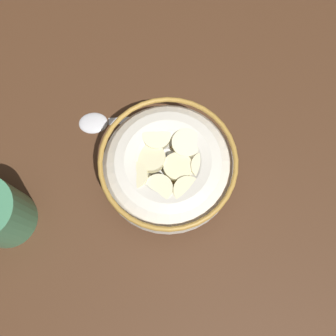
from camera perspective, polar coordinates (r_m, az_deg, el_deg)
ground_plane at (r=51.78cm, az=0.00°, el=-1.26°), size 99.81×99.81×2.00cm
cereal_bowl at (r=47.59cm, az=0.01°, el=0.11°), size 16.47×16.47×6.25cm
spoon at (r=53.63cm, az=-9.15°, el=6.78°), size 6.49×13.27×0.80cm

